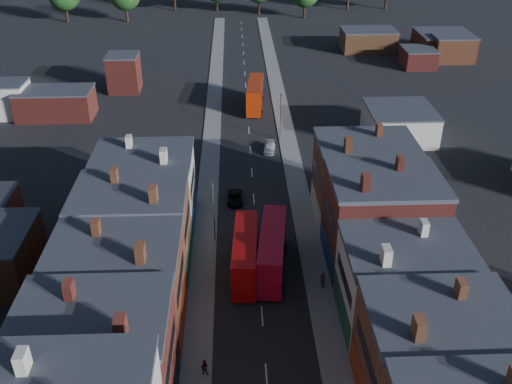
{
  "coord_description": "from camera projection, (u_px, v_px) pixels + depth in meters",
  "views": [
    {
      "loc": [
        -2.41,
        -28.79,
        40.5
      ],
      "look_at": [
        0.0,
        32.19,
        5.6
      ],
      "focal_mm": 40.0,
      "sensor_mm": 36.0,
      "label": 1
    }
  ],
  "objects": [
    {
      "name": "car_2",
      "position": [
        235.0,
        198.0,
        78.94
      ],
      "size": [
        2.09,
        4.5,
        1.25
      ],
      "primitive_type": "imported",
      "rotation": [
        0.0,
        0.0,
        -0.0
      ],
      "color": "black",
      "rests_on": "ground"
    },
    {
      "name": "pavement_west",
      "position": [
        210.0,
        167.0,
        88.28
      ],
      "size": [
        3.0,
        200.0,
        0.12
      ],
      "primitive_type": "cube",
      "color": "gray",
      "rests_on": "ground"
    },
    {
      "name": "bus_1",
      "position": [
        272.0,
        250.0,
        64.49
      ],
      "size": [
        4.11,
        12.16,
        5.15
      ],
      "rotation": [
        0.0,
        0.0,
        -0.12
      ],
      "color": "red",
      "rests_on": "ground"
    },
    {
      "name": "bus_0",
      "position": [
        245.0,
        254.0,
        64.07
      ],
      "size": [
        3.39,
        11.54,
        4.93
      ],
      "rotation": [
        0.0,
        0.0,
        -0.06
      ],
      "color": "#B90A0A",
      "rests_on": "ground"
    },
    {
      "name": "bus_2",
      "position": [
        255.0,
        94.0,
        108.56
      ],
      "size": [
        3.79,
        12.08,
        5.13
      ],
      "rotation": [
        0.0,
        0.0,
        -0.09
      ],
      "color": "#A92607",
      "rests_on": "ground"
    },
    {
      "name": "pavement_east",
      "position": [
        293.0,
        165.0,
        88.72
      ],
      "size": [
        3.0,
        200.0,
        0.12
      ],
      "primitive_type": "cube",
      "color": "gray",
      "rests_on": "ground"
    },
    {
      "name": "lamp_post_2",
      "position": [
        214.0,
        208.0,
        68.67
      ],
      "size": [
        0.25,
        0.7,
        8.12
      ],
      "color": "slate",
      "rests_on": "ground"
    },
    {
      "name": "ped_3",
      "position": [
        323.0,
        280.0,
        62.44
      ],
      "size": [
        0.94,
        1.27,
        1.97
      ],
      "primitive_type": "imported",
      "rotation": [
        0.0,
        0.0,
        1.98
      ],
      "color": "#615C53",
      "rests_on": "pavement_east"
    },
    {
      "name": "lamp_post_3",
      "position": [
        281.0,
        113.0,
        95.05
      ],
      "size": [
        0.25,
        0.7,
        8.12
      ],
      "color": "slate",
      "rests_on": "ground"
    },
    {
      "name": "car_3",
      "position": [
        269.0,
        148.0,
        92.93
      ],
      "size": [
        2.29,
        4.48,
        1.25
      ],
      "primitive_type": "imported",
      "rotation": [
        0.0,
        0.0,
        -0.13
      ],
      "color": "white",
      "rests_on": "ground"
    },
    {
      "name": "ped_1",
      "position": [
        204.0,
        367.0,
        51.82
      ],
      "size": [
        0.87,
        0.58,
        1.65
      ],
      "primitive_type": "imported",
      "rotation": [
        0.0,
        0.0,
        2.95
      ],
      "color": "#441D1B",
      "rests_on": "pavement_west"
    }
  ]
}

